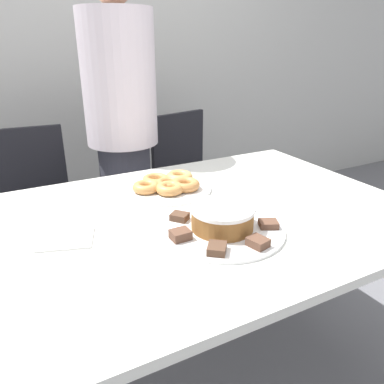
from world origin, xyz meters
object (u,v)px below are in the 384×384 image
(person_standing, at_px, (123,133))
(plate_cake, at_px, (222,229))
(office_chair_left, at_px, (35,222))
(plate_donuts, at_px, (168,188))
(frosted_cake, at_px, (222,217))
(napkin, at_px, (66,239))
(office_chair_right, at_px, (194,191))

(person_standing, xyz_separation_m, plate_cake, (0.01, -0.95, -0.11))
(person_standing, distance_m, office_chair_left, 0.65)
(plate_cake, bearing_deg, plate_donuts, 90.66)
(frosted_cake, distance_m, napkin, 0.47)
(plate_cake, relative_size, frosted_cake, 1.98)
(office_chair_right, xyz_separation_m, plate_cake, (-0.45, -1.04, 0.33))
(person_standing, height_order, napkin, person_standing)
(frosted_cake, xyz_separation_m, napkin, (-0.44, 0.17, -0.04))
(person_standing, distance_m, plate_cake, 0.95)
(person_standing, xyz_separation_m, plate_donuts, (0.00, -0.55, -0.11))
(office_chair_right, bearing_deg, office_chair_left, 165.95)
(office_chair_left, xyz_separation_m, plate_cake, (0.48, -1.05, 0.33))
(office_chair_right, distance_m, frosted_cake, 1.20)
(office_chair_left, bearing_deg, plate_donuts, -50.09)
(office_chair_left, bearing_deg, plate_cake, -61.51)
(office_chair_left, bearing_deg, napkin, -83.85)
(plate_cake, height_order, frosted_cake, frosted_cake)
(plate_donuts, bearing_deg, plate_cake, -89.34)
(office_chair_right, height_order, plate_donuts, office_chair_right)
(office_chair_right, relative_size, plate_donuts, 2.56)
(plate_cake, xyz_separation_m, frosted_cake, (-0.00, 0.00, 0.04))
(person_standing, height_order, frosted_cake, person_standing)
(person_standing, relative_size, plate_cake, 4.13)
(plate_donuts, bearing_deg, office_chair_left, 125.89)
(office_chair_right, relative_size, napkin, 4.68)
(person_standing, distance_m, napkin, 0.90)
(person_standing, distance_m, plate_donuts, 0.56)
(plate_cake, height_order, napkin, plate_cake)
(office_chair_right, xyz_separation_m, plate_donuts, (-0.46, -0.65, 0.33))
(person_standing, relative_size, plate_donuts, 4.71)
(person_standing, xyz_separation_m, napkin, (-0.44, -0.78, -0.11))
(office_chair_right, bearing_deg, napkin, -149.55)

